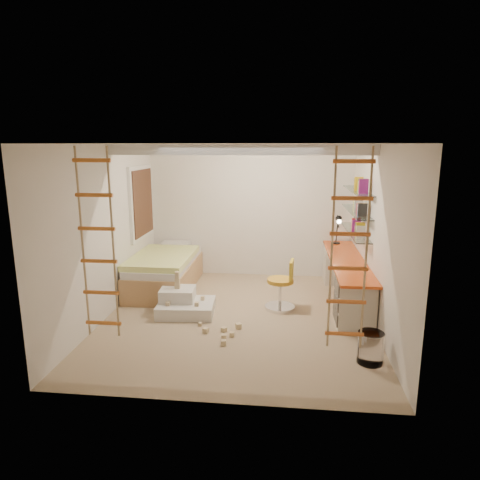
# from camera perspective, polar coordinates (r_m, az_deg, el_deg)

# --- Properties ---
(floor) EXTENTS (4.50, 4.50, 0.00)m
(floor) POSITION_cam_1_polar(r_m,az_deg,el_deg) (6.68, -0.28, -10.24)
(floor) COLOR tan
(floor) RESTS_ON ground
(ceiling_beam) EXTENTS (4.00, 0.18, 0.16)m
(ceiling_beam) POSITION_cam_1_polar(r_m,az_deg,el_deg) (6.45, -0.00, 11.96)
(ceiling_beam) COLOR white
(ceiling_beam) RESTS_ON ceiling
(window_frame) EXTENTS (0.06, 1.15, 1.35)m
(window_frame) POSITION_cam_1_polar(r_m,az_deg,el_deg) (8.13, -13.06, 4.90)
(window_frame) COLOR white
(window_frame) RESTS_ON wall_left
(window_blind) EXTENTS (0.02, 1.00, 1.20)m
(window_blind) POSITION_cam_1_polar(r_m,az_deg,el_deg) (8.12, -12.79, 4.90)
(window_blind) COLOR #4C2D1E
(window_blind) RESTS_ON window_frame
(rope_ladder_left) EXTENTS (0.41, 0.04, 2.13)m
(rope_ladder_left) POSITION_cam_1_polar(r_m,az_deg,el_deg) (4.94, -18.43, -0.64)
(rope_ladder_left) COLOR orange
(rope_ladder_left) RESTS_ON ceiling
(rope_ladder_right) EXTENTS (0.41, 0.04, 2.13)m
(rope_ladder_right) POSITION_cam_1_polar(r_m,az_deg,el_deg) (4.54, 14.33, -1.48)
(rope_ladder_right) COLOR orange
(rope_ladder_right) RESTS_ON ceiling
(waste_bin) EXTENTS (0.31, 0.31, 0.39)m
(waste_bin) POSITION_cam_1_polar(r_m,az_deg,el_deg) (5.55, 17.01, -13.56)
(waste_bin) COLOR white
(waste_bin) RESTS_ON floor
(desk) EXTENTS (0.56, 2.80, 0.75)m
(desk) POSITION_cam_1_polar(r_m,az_deg,el_deg) (7.38, 13.90, -5.02)
(desk) COLOR #DC5119
(desk) RESTS_ON floor
(shelves) EXTENTS (0.25, 1.80, 0.71)m
(shelves) POSITION_cam_1_polar(r_m,az_deg,el_deg) (7.42, 15.25, 3.69)
(shelves) COLOR white
(shelves) RESTS_ON wall_right
(bed) EXTENTS (1.02, 2.00, 0.69)m
(bed) POSITION_cam_1_polar(r_m,az_deg,el_deg) (7.98, -9.93, -4.07)
(bed) COLOR #AD7F51
(bed) RESTS_ON floor
(task_lamp) EXTENTS (0.14, 0.36, 0.57)m
(task_lamp) POSITION_cam_1_polar(r_m,az_deg,el_deg) (8.13, 12.96, 1.95)
(task_lamp) COLOR black
(task_lamp) RESTS_ON desk
(swivel_chair) EXTENTS (0.53, 0.53, 0.82)m
(swivel_chair) POSITION_cam_1_polar(r_m,az_deg,el_deg) (6.92, 5.57, -6.79)
(swivel_chair) COLOR gold
(swivel_chair) RESTS_ON floor
(play_platform) EXTENTS (0.92, 0.74, 0.39)m
(play_platform) POSITION_cam_1_polar(r_m,az_deg,el_deg) (6.83, -7.50, -8.46)
(play_platform) COLOR silver
(play_platform) RESTS_ON floor
(toy_blocks) EXTENTS (1.18, 1.18, 0.66)m
(toy_blocks) POSITION_cam_1_polar(r_m,az_deg,el_deg) (6.39, -5.06, -9.42)
(toy_blocks) COLOR #CCB284
(toy_blocks) RESTS_ON floor
(books) EXTENTS (0.14, 0.70, 0.92)m
(books) POSITION_cam_1_polar(r_m,az_deg,el_deg) (7.41, 15.28, 4.21)
(books) COLOR white
(books) RESTS_ON shelves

